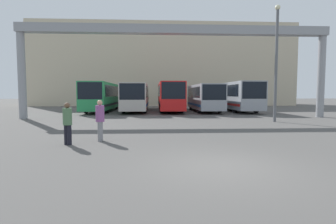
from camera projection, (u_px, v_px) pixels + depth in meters
The scene contains 11 objects.
ground_plane at pixel (221, 167), 7.18m from camera, with size 200.00×200.00×0.00m, color #514F4C.
building_backdrop at pixel (164, 67), 48.09m from camera, with size 43.95×12.00×13.68m.
overhead_gantry at pixel (176, 42), 21.35m from camera, with size 25.33×0.80×7.56m.
bus_slot_0 at pixel (103, 95), 30.09m from camera, with size 2.47×12.31×3.18m.
bus_slot_1 at pixel (136, 96), 29.90m from camera, with size 2.58×11.51×3.07m.
bus_slot_2 at pixel (170, 95), 30.31m from camera, with size 2.48×11.92×3.21m.
bus_slot_3 at pixel (204, 96), 29.59m from camera, with size 2.51×10.05×2.99m.
bus_slot_4 at pixel (237, 95), 30.12m from camera, with size 2.60×10.71×3.26m.
pedestrian_near_right at pixel (100, 119), 11.05m from camera, with size 0.36×0.36×1.74m.
pedestrian_mid_right at pixel (68, 123), 10.23m from camera, with size 0.35×0.35×1.66m.
lamp_post at pixel (276, 59), 18.47m from camera, with size 0.36×0.36×8.19m.
Camera 1 is at (-1.85, -6.97, 2.01)m, focal length 28.00 mm.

